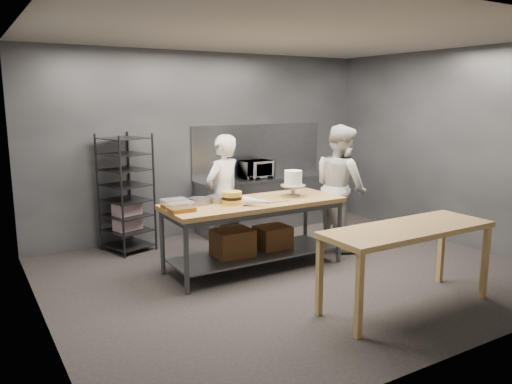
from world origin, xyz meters
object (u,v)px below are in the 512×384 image
Objects in this scene: chef_right at (340,187)px; microwave at (256,169)px; frosted_cake_stand at (293,180)px; work_table at (252,226)px; layer_cake at (232,198)px; near_counter at (408,234)px; speed_rack at (126,194)px; chef_behind at (223,196)px.

microwave is at bearing 25.25° from chef_right.
frosted_cake_stand reaches higher than microwave.
work_table is at bearing 102.07° from chef_right.
chef_right is 1.96m from layer_cake.
layer_cake reaches higher than near_counter.
speed_rack is at bearing 137.74° from frosted_cake_stand.
chef_right reaches higher than microwave.
speed_rack reaches higher than near_counter.
chef_behind is at bearing 79.64° from chef_right.
chef_behind is 3.24× the size of microwave.
frosted_cake_stand is (1.83, -1.67, 0.29)m from speed_rack.
layer_cake is (-0.32, -0.03, 0.43)m from work_table.
layer_cake is (-1.42, -1.76, -0.05)m from microwave.
near_counter is at bearing -94.93° from microwave.
microwave is (-0.53, 1.58, 0.11)m from chef_right.
near_counter is at bearing -85.77° from frosted_cake_stand.
near_counter is 1.07× the size of chef_right.
chef_right is at bearing 68.04° from near_counter.
layer_cake is (-0.96, -0.01, -0.14)m from frosted_cake_stand.
frosted_cake_stand reaches higher than layer_cake.
layer_cake is (0.87, -1.68, 0.14)m from speed_rack.
chef_behind is at bearing 108.36° from near_counter.
chef_right is (2.82, -1.50, 0.08)m from speed_rack.
frosted_cake_stand is at bearing -42.26° from speed_rack.
speed_rack is (-1.19, 1.65, 0.28)m from work_table.
chef_right reaches higher than chef_behind.
speed_rack is 2.49m from frosted_cake_stand.
chef_right is at bearing 5.27° from work_table.
chef_behind is at bearing 136.45° from frosted_cake_stand.
chef_behind reaches higher than frosted_cake_stand.
work_table is 2.11m from microwave.
chef_behind is (1.10, -0.97, 0.02)m from speed_rack.
near_counter is 1.97m from frosted_cake_stand.
work_table is at bearing -122.45° from microwave.
chef_right is at bearing 9.35° from frosted_cake_stand.
chef_behind is 0.94× the size of chef_right.
microwave is at bearing 57.55° from work_table.
microwave is 1.51× the size of frosted_cake_stand.
chef_right is (1.72, -0.53, 0.06)m from chef_behind.
frosted_cake_stand is 1.41× the size of layer_cake.
chef_behind reaches higher than microwave.
work_table is at bearing 75.49° from chef_behind.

